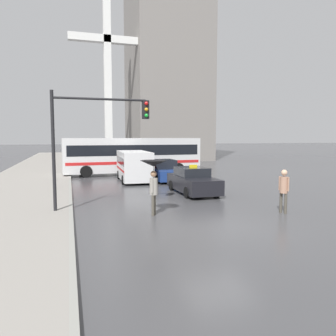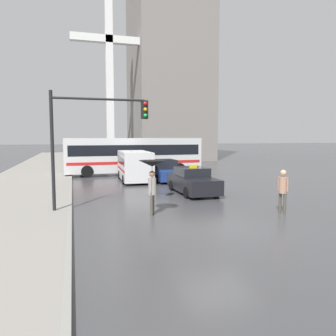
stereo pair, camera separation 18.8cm
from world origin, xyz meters
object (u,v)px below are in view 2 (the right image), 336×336
at_px(sedan_red, 165,171).
at_px(traffic_light, 94,128).
at_px(pedestrian_with_umbrella, 152,171).
at_px(monument_cross, 109,66).
at_px(taxi, 193,181).
at_px(city_bus, 134,154).
at_px(pedestrian_man, 283,187).
at_px(ambulance_van, 135,165).

distance_m(sedan_red, traffic_light, 11.05).
bearing_deg(sedan_red, traffic_light, 58.13).
height_order(pedestrian_with_umbrella, monument_cross, monument_cross).
bearing_deg(taxi, sedan_red, -89.71).
height_order(city_bus, pedestrian_man, city_bus).
relative_size(sedan_red, traffic_light, 0.85).
bearing_deg(traffic_light, city_bus, 73.15).
bearing_deg(pedestrian_man, monument_cross, 164.54).
relative_size(taxi, ambulance_van, 0.84).
distance_m(ambulance_van, traffic_light, 10.24).
distance_m(pedestrian_with_umbrella, pedestrian_man, 5.51).
relative_size(pedestrian_with_umbrella, monument_cross, 0.11).
relative_size(pedestrian_man, traffic_light, 0.36).
bearing_deg(sedan_red, pedestrian_man, 99.06).
bearing_deg(sedan_red, taxi, 90.29).
distance_m(taxi, sedan_red, 5.86).
xyz_separation_m(sedan_red, traffic_light, (-5.63, -9.05, 2.91)).
relative_size(city_bus, monument_cross, 0.56).
bearing_deg(ambulance_van, traffic_light, 72.44).
distance_m(traffic_light, monument_cross, 29.56).
distance_m(ambulance_van, city_bus, 4.64).
distance_m(taxi, pedestrian_with_umbrella, 5.86).
relative_size(taxi, monument_cross, 0.21).
height_order(taxi, pedestrian_with_umbrella, pedestrian_with_umbrella).
height_order(sedan_red, traffic_light, traffic_light).
bearing_deg(traffic_light, taxi, 29.42).
bearing_deg(pedestrian_with_umbrella, ambulance_van, 23.08).
bearing_deg(taxi, pedestrian_with_umbrella, 52.66).
relative_size(sedan_red, pedestrian_man, 2.35).
bearing_deg(pedestrian_with_umbrella, monument_cross, 26.57).
distance_m(city_bus, pedestrian_with_umbrella, 15.42).
bearing_deg(sedan_red, pedestrian_with_umbrella, 71.67).
distance_m(taxi, city_bus, 10.86).
height_order(sedan_red, pedestrian_with_umbrella, pedestrian_with_umbrella).
bearing_deg(city_bus, traffic_light, 160.67).
bearing_deg(traffic_light, monument_cross, 82.31).
height_order(pedestrian_man, monument_cross, monument_cross).
relative_size(ambulance_van, city_bus, 0.44).
bearing_deg(pedestrian_man, city_bus, 168.89).
height_order(city_bus, pedestrian_with_umbrella, city_bus).
height_order(pedestrian_man, traffic_light, traffic_light).
xyz_separation_m(ambulance_van, city_bus, (0.79, 4.55, 0.53)).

